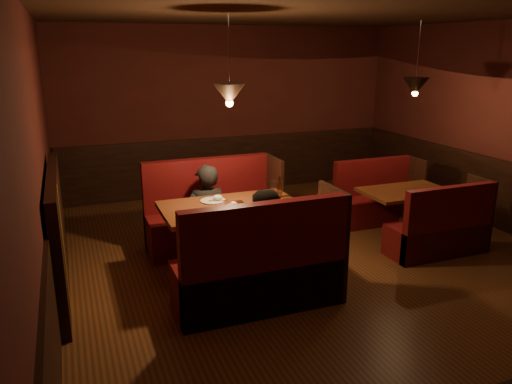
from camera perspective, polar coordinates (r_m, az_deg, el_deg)
name	(u,v)px	position (r m, az deg, el deg)	size (l,w,h in m)	color
room	(301,181)	(5.73, 5.19, 1.23)	(6.02, 7.02, 2.92)	#472E18
main_table	(232,221)	(5.65, -2.70, -3.34)	(1.54, 0.94, 1.08)	#543118
main_bench_far	(213,220)	(6.53, -4.95, -3.16)	(1.70, 0.61, 1.16)	#470F18
main_bench_near	(263,274)	(4.99, 0.76, -9.35)	(1.70, 0.61, 1.16)	#470F18
second_table	(405,202)	(7.11, 16.71, -1.13)	(1.18, 0.75, 0.67)	#543118
second_bench_far	(376,202)	(7.72, 13.60, -1.07)	(1.30, 0.49, 0.93)	#470F18
second_bench_near	(441,233)	(6.68, 20.41, -4.36)	(1.30, 0.49, 0.93)	#470F18
diner_a	(206,196)	(6.21, -5.72, -0.48)	(0.55, 0.36, 1.50)	black
diner_b	(270,229)	(5.04, 1.56, -4.27)	(0.74, 0.58, 1.52)	black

